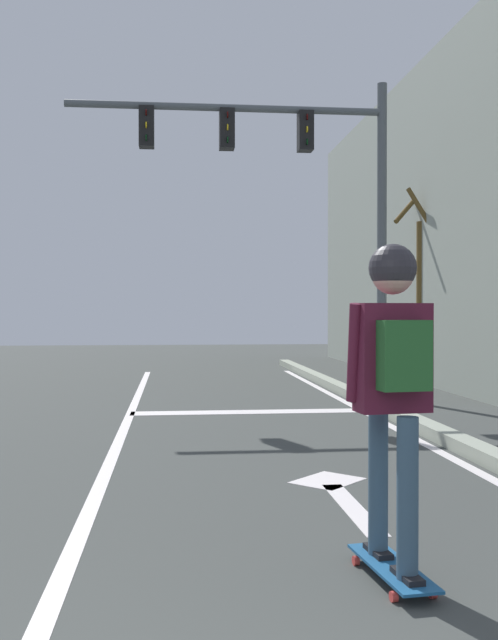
# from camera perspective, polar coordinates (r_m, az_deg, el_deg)

# --- Properties ---
(lane_line_center) EXTENTS (0.12, 20.00, 0.01)m
(lane_line_center) POSITION_cam_1_polar(r_m,az_deg,el_deg) (7.42, -10.66, -10.44)
(lane_line_center) COLOR silver
(lane_line_center) RESTS_ON ground
(lane_line_curbside) EXTENTS (0.12, 20.00, 0.01)m
(lane_line_curbside) POSITION_cam_1_polar(r_m,az_deg,el_deg) (7.87, 14.43, -9.81)
(lane_line_curbside) COLOR silver
(lane_line_curbside) RESTS_ON ground
(stop_bar) EXTENTS (3.45, 0.40, 0.01)m
(stop_bar) POSITION_cam_1_polar(r_m,az_deg,el_deg) (10.42, 0.30, -7.21)
(stop_bar) COLOR silver
(stop_bar) RESTS_ON ground
(lane_arrow_stem) EXTENTS (0.16, 1.40, 0.01)m
(lane_arrow_stem) POSITION_cam_1_polar(r_m,az_deg,el_deg) (5.52, 8.11, -14.34)
(lane_arrow_stem) COLOR silver
(lane_arrow_stem) RESTS_ON ground
(lane_arrow_head) EXTENTS (0.71, 0.71, 0.01)m
(lane_arrow_head) POSITION_cam_1_polar(r_m,az_deg,el_deg) (6.33, 6.19, -12.39)
(lane_arrow_head) COLOR silver
(lane_arrow_head) RESTS_ON ground
(curb_strip) EXTENTS (0.24, 24.00, 0.14)m
(curb_strip) POSITION_cam_1_polar(r_m,az_deg,el_deg) (7.95, 16.14, -9.22)
(curb_strip) COLOR #989F8C
(curb_strip) RESTS_ON ground
(skateboard) EXTENTS (0.30, 0.79, 0.08)m
(skateboard) POSITION_cam_1_polar(r_m,az_deg,el_deg) (4.15, 11.14, -18.55)
(skateboard) COLOR #1B5282
(skateboard) RESTS_ON ground
(skater) EXTENTS (0.47, 0.63, 1.71)m
(skater) POSITION_cam_1_polar(r_m,az_deg,el_deg) (3.91, 11.27, -3.17)
(skater) COLOR #365165
(skater) RESTS_ON skateboard
(traffic_signal_mast) EXTENTS (5.23, 0.34, 5.21)m
(traffic_signal_mast) POSITION_cam_1_polar(r_m,az_deg,el_deg) (12.13, 3.14, 11.72)
(traffic_signal_mast) COLOR #535A5E
(traffic_signal_mast) RESTS_ON ground
(roadside_tree) EXTENTS (1.13, 1.02, 4.01)m
(roadside_tree) POSITION_cam_1_polar(r_m,az_deg,el_deg) (14.79, 13.47, 2.09)
(roadside_tree) COLOR brown
(roadside_tree) RESTS_ON ground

